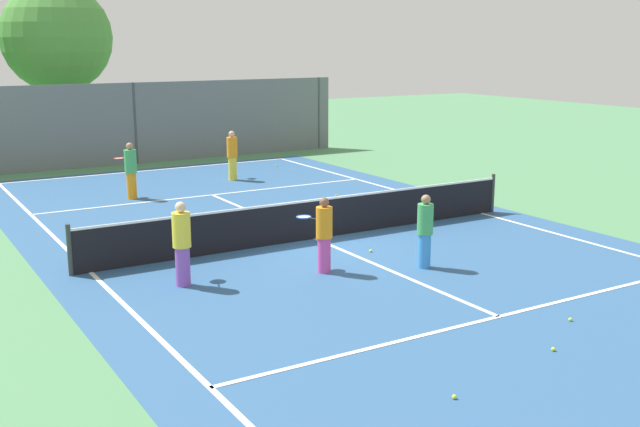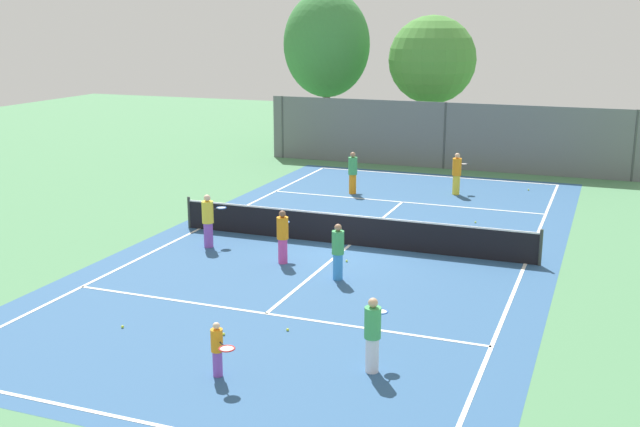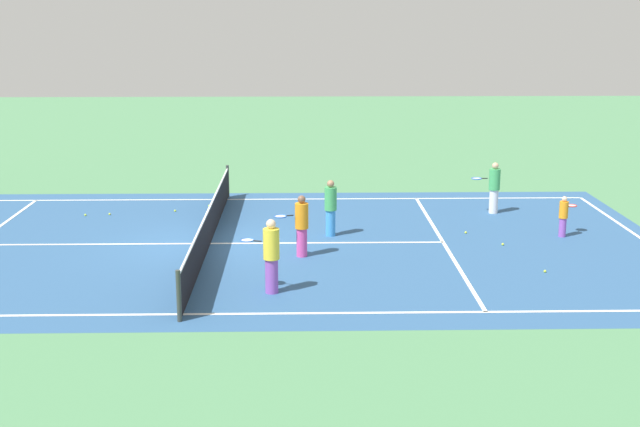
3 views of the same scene
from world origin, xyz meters
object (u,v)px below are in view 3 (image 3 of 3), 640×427
player_3 (301,225)px  tennis_ball_3 (175,211)px  tennis_ball_2 (503,244)px  tennis_ball_5 (545,271)px  tennis_ball_6 (274,238)px  tennis_ball_7 (466,232)px  tennis_ball_1 (209,206)px  player_6 (494,187)px  player_1 (564,215)px  tennis_ball_0 (85,215)px  player_4 (331,207)px  player_5 (271,255)px  tennis_ball_4 (110,214)px

player_3 → tennis_ball_3: (5.04, 4.00, -0.80)m
tennis_ball_2 → tennis_ball_5: bearing=-169.2°
tennis_ball_3 → tennis_ball_6: 4.62m
player_3 → tennis_ball_2: 5.60m
tennis_ball_6 → tennis_ball_7: bearing=-85.4°
tennis_ball_5 → tennis_ball_1: bearing=51.0°
player_6 → tennis_ball_7: size_ratio=24.43×
player_1 → player_6: player_6 is taller
player_1 → tennis_ball_3: bearing=74.1°
tennis_ball_0 → tennis_ball_3: 2.75m
tennis_ball_1 → tennis_ball_7: 8.46m
tennis_ball_6 → tennis_ball_2: bearing=-97.6°
player_3 → tennis_ball_3: player_3 is taller
player_4 → tennis_ball_0: 7.97m
player_3 → tennis_ball_5: (-1.52, -5.93, -0.80)m
player_1 → player_5: player_5 is taller
tennis_ball_4 → player_1: bearing=-102.0°
tennis_ball_4 → player_3: bearing=-127.8°
tennis_ball_5 → tennis_ball_7: 3.90m
tennis_ball_1 → tennis_ball_4: size_ratio=1.00×
tennis_ball_1 → player_5: bearing=-164.9°
player_3 → tennis_ball_0: bearing=55.9°
player_5 → tennis_ball_5: size_ratio=25.95×
player_1 → tennis_ball_5: bearing=156.6°
player_6 → tennis_ball_4: size_ratio=24.43×
player_5 → tennis_ball_3: 8.62m
player_5 → tennis_ball_2: player_5 is taller
player_3 → tennis_ball_6: 2.07m
tennis_ball_4 → tennis_ball_7: same height
player_4 → player_6: (2.62, -5.19, 0.01)m
player_3 → tennis_ball_3: bearing=38.4°
player_6 → player_5: bearing=138.3°
tennis_ball_2 → tennis_ball_6: (0.83, 6.23, 0.00)m
tennis_ball_0 → tennis_ball_3: same height
tennis_ball_0 → tennis_ball_3: size_ratio=1.00×
player_1 → player_3: 7.59m
tennis_ball_1 → tennis_ball_2: same height
player_5 → player_3: bearing=-13.3°
player_5 → tennis_ball_0: (7.41, 6.02, -0.85)m
player_6 → tennis_ball_4: bearing=90.0°
tennis_ball_3 → tennis_ball_7: (-2.86, -8.70, 0.00)m
player_6 → tennis_ball_3: bearing=87.8°
player_6 → tennis_ball_6: player_6 is taller
player_4 → tennis_ball_5: bearing=-124.8°
player_1 → player_4: size_ratio=0.73×
tennis_ball_4 → tennis_ball_7: bearing=-103.0°
tennis_ball_0 → tennis_ball_6: same height
player_4 → tennis_ball_6: player_4 is taller
player_5 → tennis_ball_5: (1.35, -6.61, -0.85)m
tennis_ball_0 → tennis_ball_1: (1.17, -3.71, 0.00)m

